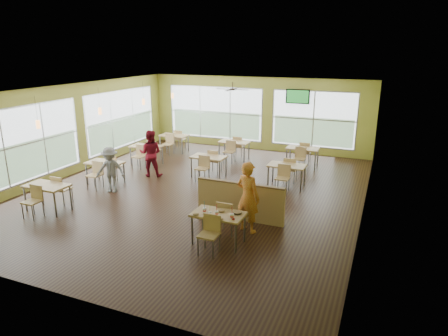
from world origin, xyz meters
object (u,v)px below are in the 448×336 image
Objects in this scene: main_table at (219,218)px; man_plaid at (248,197)px; half_wall_divider at (240,201)px; food_basket at (237,212)px.

man_plaid reaches higher than main_table.
main_table is 0.63× the size of half_wall_divider.
main_table is at bearing -90.00° from half_wall_divider.
food_basket is (0.41, -1.30, 0.26)m from half_wall_divider.
man_plaid reaches higher than half_wall_divider.
food_basket is at bearing 19.61° from main_table.
half_wall_divider is 1.33× the size of man_plaid.
main_table is at bearing -160.39° from food_basket.
man_plaid is at bearing 89.74° from food_basket.
food_basket is at bearing 108.91° from man_plaid.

